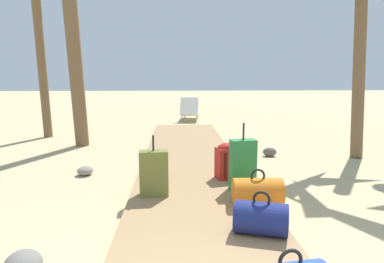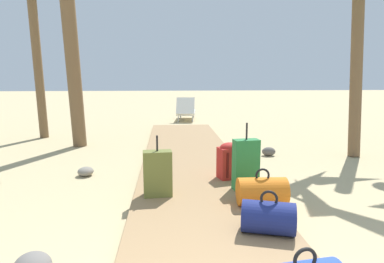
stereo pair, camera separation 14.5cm
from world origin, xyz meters
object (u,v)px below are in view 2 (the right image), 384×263
(duffel_bag_orange, at_px, (262,191))
(suitcase_green, at_px, (246,164))
(backpack_red, at_px, (229,160))
(duffel_bag_navy, at_px, (268,217))
(lounge_chair, at_px, (186,111))
(suitcase_olive, at_px, (158,173))

(duffel_bag_orange, height_order, suitcase_green, suitcase_green)
(backpack_red, bearing_deg, suitcase_green, -75.37)
(duffel_bag_navy, relative_size, backpack_red, 1.07)
(duffel_bag_orange, height_order, lounge_chair, lounge_chair)
(suitcase_green, bearing_deg, suitcase_olive, -172.25)
(suitcase_green, bearing_deg, lounge_chair, 92.79)
(suitcase_green, distance_m, backpack_red, 0.50)
(backpack_red, xyz_separation_m, lounge_chair, (-0.23, 6.88, -0.02))
(backpack_red, xyz_separation_m, suitcase_olive, (-1.00, -0.64, 0.01))
(suitcase_green, bearing_deg, duffel_bag_navy, -93.29)
(suitcase_olive, bearing_deg, lounge_chair, 84.20)
(backpack_red, height_order, suitcase_olive, suitcase_olive)
(duffel_bag_orange, relative_size, backpack_red, 1.08)
(backpack_red, height_order, lounge_chair, lounge_chair)
(duffel_bag_navy, xyz_separation_m, suitcase_green, (0.07, 1.22, 0.17))
(suitcase_green, bearing_deg, duffel_bag_orange, -83.17)
(duffel_bag_orange, distance_m, suitcase_olive, 1.25)
(duffel_bag_navy, xyz_separation_m, backpack_red, (-0.06, 1.70, 0.12))
(duffel_bag_navy, bearing_deg, suitcase_olive, 134.57)
(suitcase_olive, height_order, lounge_chair, suitcase_olive)
(duffel_bag_orange, height_order, backpack_red, backpack_red)
(duffel_bag_navy, bearing_deg, duffel_bag_orange, 78.88)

